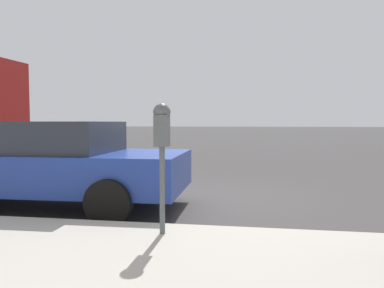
% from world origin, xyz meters
% --- Properties ---
extents(ground_plane, '(220.00, 220.00, 0.00)m').
position_xyz_m(ground_plane, '(0.00, 0.00, 0.00)').
color(ground_plane, '#3D3A3A').
extents(parking_meter, '(0.21, 0.19, 1.43)m').
position_xyz_m(parking_meter, '(-2.61, 0.14, 1.26)').
color(parking_meter, '#4C5156').
rests_on(parking_meter, sidewalk).
extents(car_blue, '(2.15, 4.52, 1.40)m').
position_xyz_m(car_blue, '(-0.95, 2.52, 0.75)').
color(car_blue, navy).
rests_on(car_blue, ground_plane).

